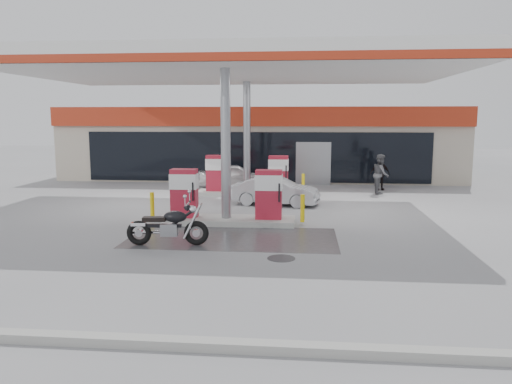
# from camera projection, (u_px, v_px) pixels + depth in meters

# --- Properties ---
(ground) EXTENTS (90.00, 90.00, 0.00)m
(ground) POSITION_uv_depth(u_px,v_px,m) (216.00, 237.00, 14.51)
(ground) COLOR gray
(ground) RESTS_ON ground
(wet_patch) EXTENTS (6.00, 3.00, 0.00)m
(wet_patch) POSITION_uv_depth(u_px,v_px,m) (233.00, 238.00, 14.46)
(wet_patch) COLOR #4C4C4F
(wet_patch) RESTS_ON ground
(drain_cover) EXTENTS (0.70, 0.70, 0.01)m
(drain_cover) POSITION_uv_depth(u_px,v_px,m) (281.00, 258.00, 12.35)
(drain_cover) COLOR #38383A
(drain_cover) RESTS_ON ground
(kerb) EXTENTS (28.00, 0.25, 0.15)m
(kerb) POSITION_uv_depth(u_px,v_px,m) (135.00, 341.00, 7.60)
(kerb) COLOR gray
(kerb) RESTS_ON ground
(store_building) EXTENTS (22.00, 8.22, 4.00)m
(store_building) POSITION_uv_depth(u_px,v_px,m) (262.00, 142.00, 29.89)
(store_building) COLOR #B6AA98
(store_building) RESTS_ON ground
(canopy) EXTENTS (16.00, 10.02, 5.51)m
(canopy) POSITION_uv_depth(u_px,v_px,m) (238.00, 68.00, 18.64)
(canopy) COLOR silver
(canopy) RESTS_ON ground
(pump_island_near) EXTENTS (5.14, 1.30, 1.78)m
(pump_island_near) POSITION_uv_depth(u_px,v_px,m) (226.00, 202.00, 16.37)
(pump_island_near) COLOR #9E9E99
(pump_island_near) RESTS_ON ground
(pump_island_far) EXTENTS (5.14, 1.30, 1.78)m
(pump_island_far) POSITION_uv_depth(u_px,v_px,m) (247.00, 179.00, 22.27)
(pump_island_far) COLOR #9E9E99
(pump_island_far) RESTS_ON ground
(parked_motorcycle) EXTENTS (2.25, 0.86, 1.16)m
(parked_motorcycle) POSITION_uv_depth(u_px,v_px,m) (169.00, 227.00, 13.56)
(parked_motorcycle) COLOR black
(parked_motorcycle) RESTS_ON ground
(sedan_white) EXTENTS (3.70, 1.89, 1.21)m
(sedan_white) POSITION_uv_depth(u_px,v_px,m) (234.00, 176.00, 24.54)
(sedan_white) COLOR silver
(sedan_white) RESTS_ON ground
(attendant) EXTENTS (0.73, 0.91, 1.81)m
(attendant) POSITION_uv_depth(u_px,v_px,m) (381.00, 174.00, 22.66)
(attendant) COLOR #4F4F53
(attendant) RESTS_ON ground
(hatchback_silver) EXTENTS (3.59, 1.76, 1.13)m
(hatchback_silver) POSITION_uv_depth(u_px,v_px,m) (276.00, 191.00, 19.80)
(hatchback_silver) COLOR #A0A3A8
(hatchback_silver) RESTS_ON ground
(parked_car_left) EXTENTS (4.78, 2.28, 1.35)m
(parked_car_left) POSITION_uv_depth(u_px,v_px,m) (166.00, 166.00, 28.70)
(parked_car_left) COLOR #A4A8AC
(parked_car_left) RESTS_ON ground
(parked_car_right) EXTENTS (4.75, 2.73, 1.25)m
(parked_car_right) POSITION_uv_depth(u_px,v_px,m) (340.00, 169.00, 27.76)
(parked_car_right) COLOR black
(parked_car_right) RESTS_ON ground
(biker_walking) EXTENTS (0.99, 0.55, 1.59)m
(biker_walking) POSITION_uv_depth(u_px,v_px,m) (380.00, 173.00, 23.84)
(biker_walking) COLOR black
(biker_walking) RESTS_ON ground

